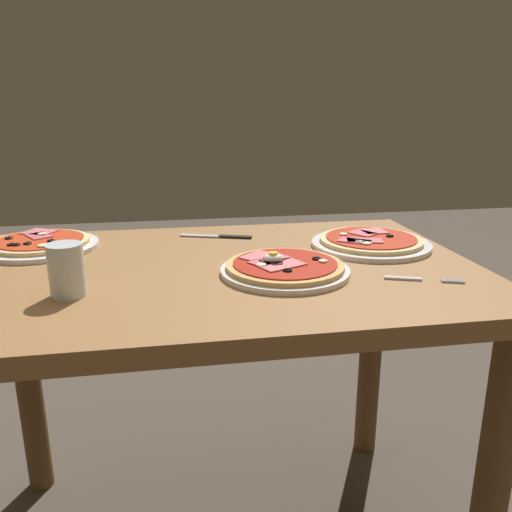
{
  "coord_description": "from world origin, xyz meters",
  "views": [
    {
      "loc": [
        -0.1,
        -1.1,
        1.12
      ],
      "look_at": [
        0.08,
        -0.04,
        0.8
      ],
      "focal_mm": 36.59,
      "sensor_mm": 36.0,
      "label": 1
    }
  ],
  "objects_px": {
    "pizza_across_right": "(371,242)",
    "knife": "(221,236)",
    "dining_table": "(218,320)",
    "fork": "(417,279)",
    "water_glass_near": "(67,274)",
    "pizza_across_left": "(40,244)",
    "pizza_foreground": "(284,268)"
  },
  "relations": [
    {
      "from": "pizza_across_left",
      "to": "dining_table",
      "type": "bearing_deg",
      "value": -27.31
    },
    {
      "from": "pizza_across_left",
      "to": "knife",
      "type": "relative_size",
      "value": 1.47
    },
    {
      "from": "pizza_across_right",
      "to": "water_glass_near",
      "type": "relative_size",
      "value": 2.95
    },
    {
      "from": "pizza_across_left",
      "to": "fork",
      "type": "relative_size",
      "value": 1.83
    },
    {
      "from": "dining_table",
      "to": "pizza_across_right",
      "type": "bearing_deg",
      "value": 12.82
    },
    {
      "from": "knife",
      "to": "pizza_across_left",
      "type": "bearing_deg",
      "value": -175.82
    },
    {
      "from": "pizza_across_left",
      "to": "pizza_across_right",
      "type": "bearing_deg",
      "value": -8.68
    },
    {
      "from": "dining_table",
      "to": "pizza_across_left",
      "type": "relative_size",
      "value": 4.13
    },
    {
      "from": "pizza_across_right",
      "to": "fork",
      "type": "height_order",
      "value": "pizza_across_right"
    },
    {
      "from": "dining_table",
      "to": "fork",
      "type": "bearing_deg",
      "value": -23.32
    },
    {
      "from": "pizza_across_left",
      "to": "knife",
      "type": "bearing_deg",
      "value": 4.18
    },
    {
      "from": "pizza_foreground",
      "to": "fork",
      "type": "xyz_separation_m",
      "value": [
        0.26,
        -0.09,
        -0.01
      ]
    },
    {
      "from": "fork",
      "to": "pizza_across_right",
      "type": "bearing_deg",
      "value": 89.24
    },
    {
      "from": "water_glass_near",
      "to": "dining_table",
      "type": "bearing_deg",
      "value": 25.58
    },
    {
      "from": "pizza_foreground",
      "to": "pizza_across_left",
      "type": "relative_size",
      "value": 0.98
    },
    {
      "from": "knife",
      "to": "fork",
      "type": "bearing_deg",
      "value": -49.51
    },
    {
      "from": "dining_table",
      "to": "fork",
      "type": "distance_m",
      "value": 0.45
    },
    {
      "from": "dining_table",
      "to": "knife",
      "type": "distance_m",
      "value": 0.28
    },
    {
      "from": "pizza_across_right",
      "to": "water_glass_near",
      "type": "height_order",
      "value": "water_glass_near"
    },
    {
      "from": "pizza_foreground",
      "to": "water_glass_near",
      "type": "bearing_deg",
      "value": -172.33
    },
    {
      "from": "pizza_foreground",
      "to": "pizza_across_right",
      "type": "height_order",
      "value": "pizza_foreground"
    },
    {
      "from": "pizza_across_right",
      "to": "water_glass_near",
      "type": "xyz_separation_m",
      "value": [
        -0.69,
        -0.23,
        0.03
      ]
    },
    {
      "from": "water_glass_near",
      "to": "pizza_across_right",
      "type": "bearing_deg",
      "value": 18.45
    },
    {
      "from": "knife",
      "to": "dining_table",
      "type": "bearing_deg",
      "value": -98.63
    },
    {
      "from": "pizza_foreground",
      "to": "pizza_across_right",
      "type": "bearing_deg",
      "value": 33.41
    },
    {
      "from": "pizza_across_left",
      "to": "pizza_foreground",
      "type": "bearing_deg",
      "value": -28.22
    },
    {
      "from": "pizza_across_left",
      "to": "pizza_across_right",
      "type": "xyz_separation_m",
      "value": [
        0.81,
        -0.12,
        0.0
      ]
    },
    {
      "from": "pizza_across_right",
      "to": "dining_table",
      "type": "bearing_deg",
      "value": -167.18
    },
    {
      "from": "pizza_across_right",
      "to": "knife",
      "type": "xyz_separation_m",
      "value": [
        -0.36,
        0.16,
        -0.01
      ]
    },
    {
      "from": "pizza_across_right",
      "to": "fork",
      "type": "distance_m",
      "value": 0.26
    },
    {
      "from": "water_glass_near",
      "to": "fork",
      "type": "height_order",
      "value": "water_glass_near"
    },
    {
      "from": "pizza_foreground",
      "to": "pizza_across_left",
      "type": "distance_m",
      "value": 0.63
    }
  ]
}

